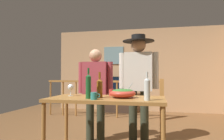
{
  "coord_description": "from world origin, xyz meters",
  "views": [
    {
      "loc": [
        0.53,
        -3.44,
        1.09
      ],
      "look_at": [
        -0.1,
        -0.55,
        1.16
      ],
      "focal_mm": 32.67,
      "sensor_mm": 36.0,
      "label": 1
    }
  ],
  "objects_px": {
    "wine_glass": "(71,88)",
    "framed_picture": "(114,55)",
    "person_standing_right": "(139,78)",
    "mug_teal": "(94,96)",
    "tv_console": "(118,103)",
    "flat_screen_tv": "(118,84)",
    "person_standing_left": "(95,87)",
    "wine_bottle_clear": "(147,89)",
    "serving_table": "(106,104)",
    "stair_railing": "(118,94)",
    "wine_bottle_green": "(88,86)",
    "wine_bottle_amber": "(100,87)",
    "salad_bowl": "(123,93)",
    "mug_red": "(112,92)"
  },
  "relations": [
    {
      "from": "framed_picture",
      "to": "wine_glass",
      "type": "distance_m",
      "value": 3.72
    },
    {
      "from": "wine_bottle_clear",
      "to": "wine_bottle_amber",
      "type": "relative_size",
      "value": 0.98
    },
    {
      "from": "framed_picture",
      "to": "wine_bottle_green",
      "type": "distance_m",
      "value": 3.99
    },
    {
      "from": "salad_bowl",
      "to": "mug_red",
      "type": "xyz_separation_m",
      "value": [
        -0.19,
        0.22,
        -0.02
      ]
    },
    {
      "from": "flat_screen_tv",
      "to": "wine_bottle_green",
      "type": "distance_m",
      "value": 3.58
    },
    {
      "from": "mug_teal",
      "to": "tv_console",
      "type": "bearing_deg",
      "value": 96.08
    },
    {
      "from": "framed_picture",
      "to": "wine_bottle_clear",
      "type": "distance_m",
      "value": 4.17
    },
    {
      "from": "salad_bowl",
      "to": "wine_bottle_amber",
      "type": "bearing_deg",
      "value": -171.3
    },
    {
      "from": "serving_table",
      "to": "mug_red",
      "type": "distance_m",
      "value": 0.27
    },
    {
      "from": "wine_bottle_green",
      "to": "person_standing_left",
      "type": "xyz_separation_m",
      "value": [
        -0.17,
        0.85,
        -0.07
      ]
    },
    {
      "from": "serving_table",
      "to": "wine_bottle_clear",
      "type": "xyz_separation_m",
      "value": [
        0.53,
        -0.2,
        0.22
      ]
    },
    {
      "from": "wine_glass",
      "to": "wine_bottle_amber",
      "type": "height_order",
      "value": "wine_bottle_amber"
    },
    {
      "from": "serving_table",
      "to": "framed_picture",
      "type": "bearing_deg",
      "value": 100.35
    },
    {
      "from": "wine_glass",
      "to": "framed_picture",
      "type": "bearing_deg",
      "value": 92.31
    },
    {
      "from": "wine_bottle_clear",
      "to": "mug_teal",
      "type": "height_order",
      "value": "wine_bottle_clear"
    },
    {
      "from": "mug_red",
      "to": "stair_railing",
      "type": "bearing_deg",
      "value": 98.29
    },
    {
      "from": "salad_bowl",
      "to": "mug_red",
      "type": "distance_m",
      "value": 0.29
    },
    {
      "from": "person_standing_left",
      "to": "wine_bottle_clear",
      "type": "bearing_deg",
      "value": 133.68
    },
    {
      "from": "wine_glass",
      "to": "wine_bottle_clear",
      "type": "relative_size",
      "value": 0.51
    },
    {
      "from": "stair_railing",
      "to": "mug_teal",
      "type": "bearing_deg",
      "value": -85.23
    },
    {
      "from": "stair_railing",
      "to": "tv_console",
      "type": "height_order",
      "value": "stair_railing"
    },
    {
      "from": "serving_table",
      "to": "mug_red",
      "type": "height_order",
      "value": "mug_red"
    },
    {
      "from": "wine_bottle_green",
      "to": "mug_red",
      "type": "height_order",
      "value": "wine_bottle_green"
    },
    {
      "from": "tv_console",
      "to": "person_standing_left",
      "type": "xyz_separation_m",
      "value": [
        0.13,
        -2.75,
        0.62
      ]
    },
    {
      "from": "framed_picture",
      "to": "serving_table",
      "type": "xyz_separation_m",
      "value": [
        0.68,
        -3.72,
        -0.99
      ]
    },
    {
      "from": "wine_glass",
      "to": "tv_console",
      "type": "bearing_deg",
      "value": 89.08
    },
    {
      "from": "flat_screen_tv",
      "to": "mug_teal",
      "type": "xyz_separation_m",
      "value": [
        0.39,
        -3.64,
        0.01
      ]
    },
    {
      "from": "tv_console",
      "to": "salad_bowl",
      "type": "relative_size",
      "value": 2.72
    },
    {
      "from": "serving_table",
      "to": "person_standing_right",
      "type": "relative_size",
      "value": 0.85
    },
    {
      "from": "stair_railing",
      "to": "serving_table",
      "type": "bearing_deg",
      "value": -82.86
    },
    {
      "from": "tv_console",
      "to": "wine_glass",
      "type": "height_order",
      "value": "wine_glass"
    },
    {
      "from": "wine_bottle_amber",
      "to": "mug_teal",
      "type": "height_order",
      "value": "wine_bottle_amber"
    },
    {
      "from": "stair_railing",
      "to": "salad_bowl",
      "type": "distance_m",
      "value": 2.65
    },
    {
      "from": "flat_screen_tv",
      "to": "wine_glass",
      "type": "height_order",
      "value": "flat_screen_tv"
    },
    {
      "from": "framed_picture",
      "to": "tv_console",
      "type": "bearing_deg",
      "value": -55.46
    },
    {
      "from": "tv_console",
      "to": "mug_teal",
      "type": "distance_m",
      "value": 3.74
    },
    {
      "from": "wine_bottle_green",
      "to": "person_standing_left",
      "type": "bearing_deg",
      "value": 101.23
    },
    {
      "from": "framed_picture",
      "to": "flat_screen_tv",
      "type": "distance_m",
      "value": 0.96
    },
    {
      "from": "flat_screen_tv",
      "to": "serving_table",
      "type": "relative_size",
      "value": 0.46
    },
    {
      "from": "framed_picture",
      "to": "wine_bottle_amber",
      "type": "bearing_deg",
      "value": -80.95
    },
    {
      "from": "person_standing_right",
      "to": "mug_teal",
      "type": "bearing_deg",
      "value": 65.64
    },
    {
      "from": "framed_picture",
      "to": "wine_bottle_green",
      "type": "height_order",
      "value": "framed_picture"
    },
    {
      "from": "wine_glass",
      "to": "person_standing_right",
      "type": "height_order",
      "value": "person_standing_right"
    },
    {
      "from": "wine_bottle_clear",
      "to": "mug_teal",
      "type": "xyz_separation_m",
      "value": [
        -0.61,
        -0.04,
        -0.09
      ]
    },
    {
      "from": "wine_bottle_clear",
      "to": "person_standing_right",
      "type": "bearing_deg",
      "value": 100.96
    },
    {
      "from": "mug_red",
      "to": "person_standing_left",
      "type": "relative_size",
      "value": 0.07
    },
    {
      "from": "wine_bottle_green",
      "to": "person_standing_right",
      "type": "height_order",
      "value": "person_standing_right"
    },
    {
      "from": "wine_bottle_green",
      "to": "wine_bottle_clear",
      "type": "bearing_deg",
      "value": -2.66
    },
    {
      "from": "framed_picture",
      "to": "wine_bottle_clear",
      "type": "height_order",
      "value": "framed_picture"
    },
    {
      "from": "salad_bowl",
      "to": "person_standing_left",
      "type": "distance_m",
      "value": 0.87
    }
  ]
}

